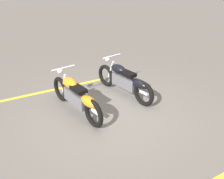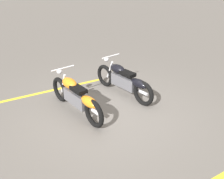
{
  "view_description": "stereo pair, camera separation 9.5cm",
  "coord_description": "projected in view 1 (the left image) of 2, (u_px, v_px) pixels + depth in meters",
  "views": [
    {
      "loc": [
        4.51,
        -2.42,
        3.13
      ],
      "look_at": [
        0.09,
        0.0,
        0.65
      ],
      "focal_mm": 38.17,
      "sensor_mm": 36.0,
      "label": 1
    },
    {
      "loc": [
        4.46,
        -2.5,
        3.13
      ],
      "look_at": [
        0.09,
        0.0,
        0.65
      ],
      "focal_mm": 38.17,
      "sensor_mm": 36.0,
      "label": 2
    }
  ],
  "objects": [
    {
      "name": "motorcycle_dark_foreground",
      "position": [
        125.0,
        80.0,
        6.55
      ],
      "size": [
        2.21,
        0.74,
        1.04
      ],
      "rotation": [
        0.0,
        0.0,
        3.33
      ],
      "color": "black",
      "rests_on": "ground"
    },
    {
      "name": "parking_stripe_near",
      "position": [
        55.0,
        89.0,
        7.09
      ],
      "size": [
        0.14,
        3.2,
        0.01
      ],
      "primitive_type": "cube",
      "rotation": [
        0.0,
        0.0,
        1.58
      ],
      "color": "yellow",
      "rests_on": "ground"
    },
    {
      "name": "motorcycle_bright_foreground",
      "position": [
        76.0,
        96.0,
        5.71
      ],
      "size": [
        2.22,
        0.7,
        1.04
      ],
      "rotation": [
        0.0,
        0.0,
        3.31
      ],
      "color": "black",
      "rests_on": "ground"
    },
    {
      "name": "ground_plane",
      "position": [
        110.0,
        111.0,
        5.97
      ],
      "size": [
        60.0,
        60.0,
        0.0
      ],
      "primitive_type": "plane",
      "color": "#66605B"
    }
  ]
}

